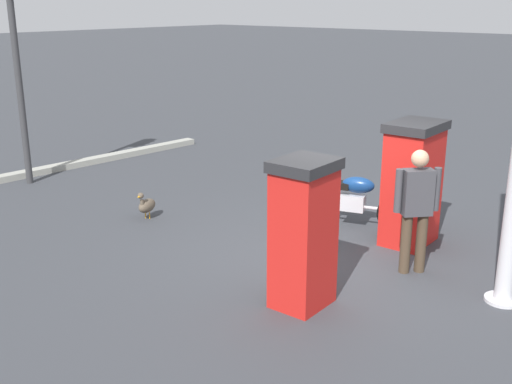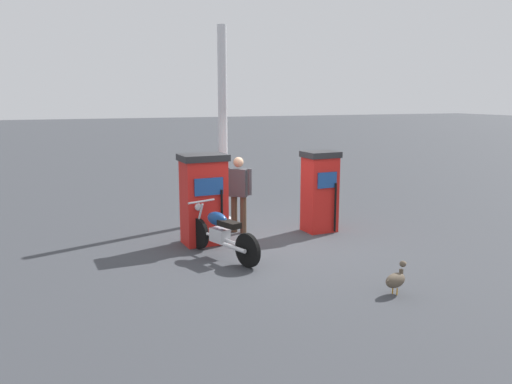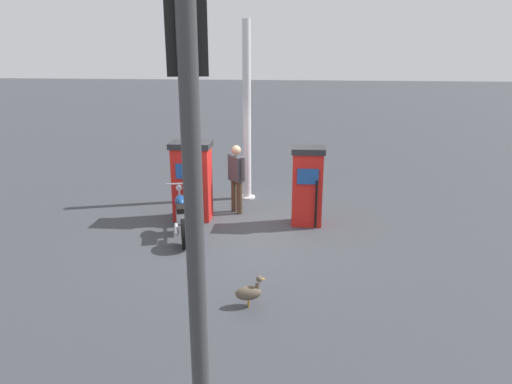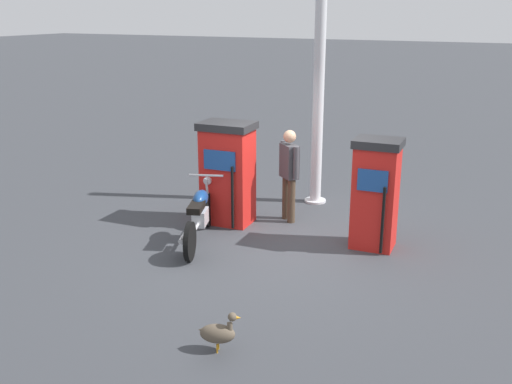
% 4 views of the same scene
% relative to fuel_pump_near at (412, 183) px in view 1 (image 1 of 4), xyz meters
% --- Properties ---
extents(ground_plane, '(120.00, 120.00, 0.00)m').
position_rel_fuel_pump_near_xyz_m(ground_plane, '(0.51, 1.24, -0.87)').
color(ground_plane, '#383A3F').
extents(fuel_pump_near, '(0.67, 0.89, 1.71)m').
position_rel_fuel_pump_near_xyz_m(fuel_pump_near, '(0.00, 0.00, 0.00)').
color(fuel_pump_near, red).
rests_on(fuel_pump_near, ground).
extents(fuel_pump_far, '(0.62, 0.71, 1.66)m').
position_rel_fuel_pump_near_xyz_m(fuel_pump_far, '(0.00, 2.48, -0.02)').
color(fuel_pump_far, red).
rests_on(fuel_pump_far, ground).
extents(motorcycle_near_pump, '(1.90, 0.82, 0.92)m').
position_rel_fuel_pump_near_xyz_m(motorcycle_near_pump, '(0.94, 0.01, -0.43)').
color(motorcycle_near_pump, black).
rests_on(motorcycle_near_pump, ground).
extents(attendant_person, '(0.44, 0.49, 1.56)m').
position_rel_fuel_pump_near_xyz_m(attendant_person, '(-0.52, 0.89, 0.02)').
color(attendant_person, '#473828').
rests_on(attendant_person, ground).
extents(wandering_duck, '(0.29, 0.46, 0.46)m').
position_rel_fuel_pump_near_xyz_m(wandering_duck, '(3.53, 1.77, -0.64)').
color(wandering_duck, brown).
rests_on(wandering_duck, ground).
extents(roadside_traffic_light, '(0.40, 0.29, 4.07)m').
position_rel_fuel_pump_near_xyz_m(roadside_traffic_light, '(6.68, 1.89, 1.89)').
color(roadside_traffic_light, '#38383A').
rests_on(roadside_traffic_light, ground).
extents(road_edge_kerb, '(0.67, 7.24, 0.12)m').
position_rel_fuel_pump_near_xyz_m(road_edge_kerb, '(7.15, 1.24, -0.81)').
color(road_edge_kerb, '#9E9E93').
rests_on(road_edge_kerb, ground).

